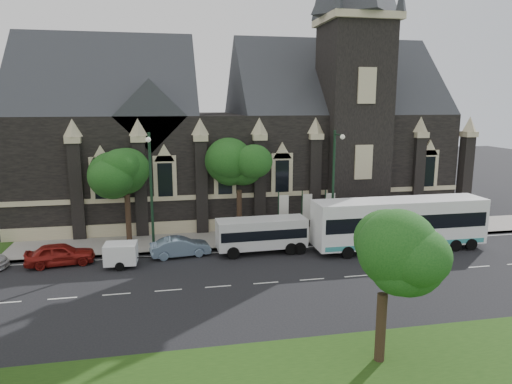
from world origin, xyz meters
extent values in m
plane|color=black|center=(0.00, 0.00, 0.00)|extent=(160.00, 160.00, 0.00)
cube|color=gray|center=(0.00, 9.50, 0.07)|extent=(80.00, 5.00, 0.15)
cube|color=black|center=(4.00, 19.50, 5.00)|extent=(40.00, 15.00, 10.00)
cube|color=#2A2D31|center=(-8.00, 19.50, 10.00)|extent=(16.00, 15.00, 15.00)
cube|color=#2A2D31|center=(14.00, 19.50, 10.00)|extent=(20.00, 15.00, 15.00)
cube|color=#2A2D31|center=(-4.00, 15.00, 10.00)|extent=(6.00, 6.00, 6.00)
cube|color=black|center=(14.00, 13.50, 9.00)|extent=(5.50, 5.50, 18.00)
cube|color=tan|center=(14.00, 13.50, 18.20)|extent=(6.20, 6.20, 0.60)
cube|color=tan|center=(4.00, 11.96, 3.20)|extent=(40.00, 0.22, 0.40)
cube|color=tan|center=(4.00, 11.96, 0.60)|extent=(40.00, 0.25, 1.20)
cube|color=black|center=(2.00, 11.82, 4.80)|extent=(1.20, 0.12, 2.80)
cylinder|color=black|center=(6.00, -9.50, 1.54)|extent=(0.44, 0.44, 3.08)
sphere|color=#174A17|center=(6.00, -9.50, 4.48)|extent=(3.20, 3.20, 3.20)
sphere|color=#174A17|center=(6.60, -8.90, 5.08)|extent=(2.40, 2.40, 2.40)
cylinder|color=black|center=(3.00, 10.50, 1.98)|extent=(0.44, 0.44, 3.96)
sphere|color=#174A17|center=(3.00, 10.50, 5.64)|extent=(3.84, 3.84, 3.84)
sphere|color=#174A17|center=(3.72, 11.22, 6.36)|extent=(2.88, 2.88, 2.88)
cylinder|color=black|center=(-6.00, 10.50, 1.98)|extent=(0.44, 0.44, 3.96)
sphere|color=#174A17|center=(-6.00, 10.50, 5.57)|extent=(3.68, 3.68, 3.68)
sphere|color=#174A17|center=(-5.31, 11.19, 6.26)|extent=(2.76, 2.76, 2.76)
cylinder|color=#15301D|center=(10.00, 7.30, 4.50)|extent=(0.20, 0.20, 9.00)
cylinder|color=#15301D|center=(10.00, 6.50, 8.70)|extent=(0.10, 1.60, 0.10)
sphere|color=silver|center=(10.00, 5.70, 8.60)|extent=(0.36, 0.36, 0.36)
cylinder|color=#15301D|center=(-4.00, 7.30, 4.50)|extent=(0.20, 0.20, 9.00)
cylinder|color=#15301D|center=(-4.00, 6.50, 8.70)|extent=(0.10, 1.60, 0.10)
sphere|color=silver|center=(-4.00, 5.70, 8.60)|extent=(0.36, 0.36, 0.36)
cylinder|color=#15301D|center=(6.00, 9.00, 2.00)|extent=(0.10, 0.10, 4.00)
cube|color=white|center=(6.45, 9.00, 2.60)|extent=(0.80, 0.04, 2.20)
cylinder|color=#15301D|center=(8.00, 9.00, 2.00)|extent=(0.10, 0.10, 4.00)
cube|color=white|center=(8.45, 9.00, 2.60)|extent=(0.80, 0.04, 2.20)
cylinder|color=#15301D|center=(10.00, 9.00, 2.00)|extent=(0.10, 0.10, 4.00)
cube|color=white|center=(10.45, 9.00, 2.60)|extent=(0.80, 0.04, 2.20)
cube|color=white|center=(14.45, 4.75, 2.17)|extent=(13.31, 2.78, 3.43)
cube|color=black|center=(14.45, 4.75, 2.41)|extent=(12.77, 2.82, 1.09)
cube|color=teal|center=(14.45, 4.75, 0.75)|extent=(12.77, 2.81, 0.35)
cylinder|color=black|center=(9.79, 3.36, 0.45)|extent=(0.90, 0.28, 0.90)
cylinder|color=black|center=(9.79, 6.14, 0.45)|extent=(0.90, 0.28, 0.90)
cylinder|color=black|center=(18.44, 3.37, 0.45)|extent=(0.90, 0.28, 0.90)
cylinder|color=black|center=(18.44, 6.14, 0.45)|extent=(0.90, 0.28, 0.90)
cylinder|color=black|center=(19.77, 3.37, 0.45)|extent=(0.90, 0.28, 0.90)
cylinder|color=black|center=(19.77, 6.14, 0.45)|extent=(0.90, 0.28, 0.90)
cube|color=silver|center=(3.95, 5.94, 1.51)|extent=(6.74, 2.29, 2.13)
cube|color=black|center=(3.95, 5.94, 1.60)|extent=(6.48, 2.32, 0.72)
cylinder|color=black|center=(1.64, 4.83, 0.45)|extent=(0.91, 0.30, 0.90)
cylinder|color=black|center=(1.58, 6.93, 0.45)|extent=(0.91, 0.30, 0.90)
cylinder|color=black|center=(5.98, 4.95, 0.45)|extent=(0.91, 0.30, 0.90)
cylinder|color=black|center=(5.93, 7.05, 0.45)|extent=(0.91, 0.30, 0.90)
cylinder|color=black|center=(6.65, 4.97, 0.45)|extent=(0.91, 0.30, 0.90)
cylinder|color=black|center=(6.59, 7.07, 0.45)|extent=(0.91, 0.30, 0.90)
cube|color=white|center=(-6.12, 4.75, 0.97)|extent=(2.22, 1.71, 1.39)
cylinder|color=black|center=(-6.16, 3.95, 0.30)|extent=(0.61, 0.24, 0.60)
cylinder|color=black|center=(-6.08, 5.55, 0.30)|extent=(0.61, 0.24, 0.60)
cylinder|color=black|center=(-4.73, 4.68, 0.59)|extent=(1.29, 0.14, 0.08)
imported|color=#7A95B1|center=(-2.06, 6.20, 0.71)|extent=(4.50, 2.07, 1.43)
imported|color=maroon|center=(-10.29, 5.96, 0.78)|extent=(4.76, 2.43, 1.55)
camera|label=1|loc=(-2.80, -26.41, 11.06)|focal=32.19mm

